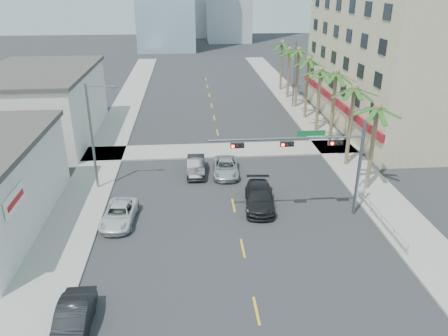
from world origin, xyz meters
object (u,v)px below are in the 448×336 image
object	(u,v)px
pedestrian	(362,189)
car_lane_right	(259,197)
car_parked_far	(119,214)
car_lane_center	(226,167)
traffic_signal_mast	(318,153)
car_parked_mid	(73,320)
car_lane_left	(196,166)

from	to	relation	value
pedestrian	car_lane_right	bearing A→B (deg)	5.60
car_parked_far	pedestrian	xyz separation A→B (m)	(18.90, 1.77, 0.44)
car_lane_right	pedestrian	world-z (taller)	pedestrian
car_lane_right	car_lane_center	bearing A→B (deg)	113.91
car_lane_center	car_lane_right	bearing A→B (deg)	-68.06
car_parked_far	pedestrian	world-z (taller)	pedestrian
traffic_signal_mast	car_lane_right	distance (m)	5.96
car_parked_mid	car_lane_right	distance (m)	16.87
car_lane_left	car_lane_center	world-z (taller)	car_lane_left
car_lane_left	pedestrian	distance (m)	14.65
traffic_signal_mast	car_lane_left	bearing A→B (deg)	135.13
traffic_signal_mast	car_lane_left	world-z (taller)	traffic_signal_mast
car_lane_left	car_lane_center	distance (m)	2.73
car_parked_far	car_lane_right	xyz separation A→B (m)	(10.60, 1.58, 0.12)
car_lane_center	car_lane_right	size ratio (longest dim) A/B	0.90
traffic_signal_mast	car_lane_left	size ratio (longest dim) A/B	2.43
car_parked_far	car_parked_mid	bearing A→B (deg)	-89.86
car_lane_right	car_lane_left	bearing A→B (deg)	131.11
traffic_signal_mast	car_parked_mid	bearing A→B (deg)	-144.84
pedestrian	car_lane_center	bearing A→B (deg)	-26.65
car_parked_mid	car_lane_left	size ratio (longest dim) A/B	1.00
traffic_signal_mast	pedestrian	world-z (taller)	traffic_signal_mast
car_lane_right	pedestrian	distance (m)	8.31
car_parked_far	traffic_signal_mast	bearing A→B (deg)	3.77
car_parked_far	car_lane_right	bearing A→B (deg)	12.85
traffic_signal_mast	pedestrian	bearing A→B (deg)	23.08
traffic_signal_mast	car_parked_far	distance (m)	15.04
car_parked_mid	car_lane_left	bearing A→B (deg)	70.52
traffic_signal_mast	car_parked_mid	xyz separation A→B (m)	(-15.18, -10.70, -4.31)
car_lane_right	car_parked_far	bearing A→B (deg)	-165.53
car_parked_mid	car_lane_center	bearing A→B (deg)	63.18
car_parked_mid	car_parked_far	distance (m)	10.88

